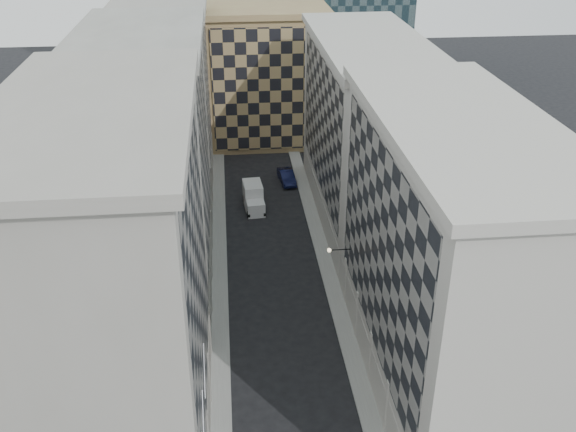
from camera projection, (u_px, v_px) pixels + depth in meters
sidewalk_west at (220, 278)px, 61.20m from camera, size 1.50×100.00×0.15m
sidewalk_east at (328, 272)px, 62.12m from camera, size 1.50×100.00×0.15m
bldg_left_a at (118, 293)px, 38.50m from camera, size 10.80×22.80×23.70m
bldg_left_b at (151, 159)px, 58.09m from camera, size 10.80×22.80×22.70m
bldg_left_c at (168, 93)px, 77.68m from camera, size 10.80×22.80×21.70m
bldg_right_a at (446, 261)px, 44.64m from camera, size 10.80×26.80×20.70m
bldg_right_b at (366, 132)px, 68.61m from camera, size 10.80×28.80×19.70m
tan_block at (266, 73)px, 90.81m from camera, size 16.80×14.80×18.80m
flagpoles_left at (204, 394)px, 36.32m from camera, size 0.10×6.33×2.33m
bracket_lamp at (331, 250)px, 53.91m from camera, size 1.98×0.36×0.36m
box_truck at (254, 198)px, 73.93m from camera, size 2.45×5.25×2.81m
dark_car at (287, 177)px, 80.30m from camera, size 2.15×4.92×1.57m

